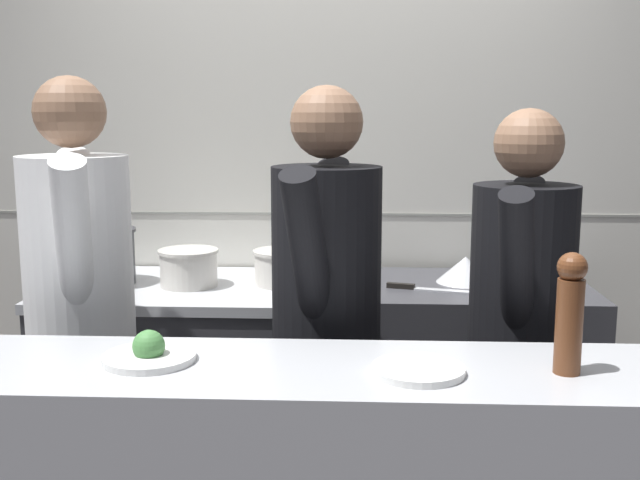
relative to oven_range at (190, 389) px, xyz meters
The scene contains 14 objects.
wall_back_tiled 1.10m from the oven_range, 34.98° to the left, with size 8.00×0.06×2.60m.
oven_range is the anchor object (origin of this frame).
prep_counter 1.12m from the oven_range, ahead, with size 1.02×0.65×0.92m.
stock_pot 0.67m from the oven_range, behind, with size 0.29×0.29×0.23m.
sauce_pot 0.53m from the oven_range, 54.13° to the right, with size 0.24×0.24×0.15m.
braising_pot 0.66m from the oven_range, ahead, with size 0.24×0.24×0.14m.
mixing_bowl_steel 1.25m from the oven_range, ahead, with size 0.23×0.23×0.11m.
chefs_knife 1.08m from the oven_range, ahead, with size 0.38×0.13×0.02m.
plated_dish_appetiser 1.30m from the oven_range, 81.62° to the right, with size 0.24×0.24×0.08m.
plated_dish_dessert 1.58m from the oven_range, 55.47° to the right, with size 0.22×0.22×0.02m.
pepper_mill 1.83m from the oven_range, 45.14° to the right, with size 0.07×0.07×0.30m.
chef_head_cook 0.82m from the oven_range, 108.78° to the right, with size 0.44×0.74×1.71m.
chef_sous 1.02m from the oven_range, 48.14° to the right, with size 0.41×0.74×1.68m.
chef_line 1.44m from the oven_range, 26.99° to the right, with size 0.41×0.70×1.61m.
Camera 1 is at (0.12, -1.99, 1.60)m, focal length 42.00 mm.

